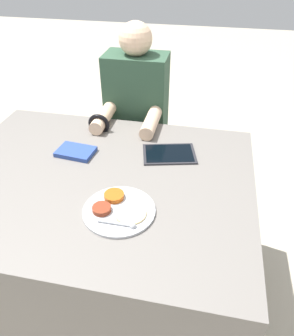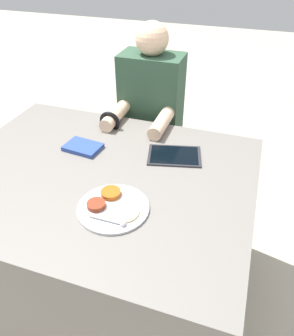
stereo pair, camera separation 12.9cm
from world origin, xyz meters
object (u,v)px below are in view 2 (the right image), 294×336
at_px(thali_tray, 112,207).
at_px(person_diner, 151,134).
at_px(red_notebook, 83,147).
at_px(tablet_device, 174,156).

bearing_deg(thali_tray, person_diner, 98.68).
bearing_deg(person_diner, thali_tray, -81.32).
bearing_deg(red_notebook, thali_tray, -48.13).
bearing_deg(tablet_device, person_diner, 120.31).
height_order(red_notebook, person_diner, person_diner).
distance_m(red_notebook, tablet_device, 0.42).
xyz_separation_m(thali_tray, red_notebook, (-0.29, 0.32, -0.00)).
height_order(thali_tray, tablet_device, thali_tray).
xyz_separation_m(red_notebook, tablet_device, (0.41, 0.08, -0.00)).
bearing_deg(person_diner, red_notebook, -107.75).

